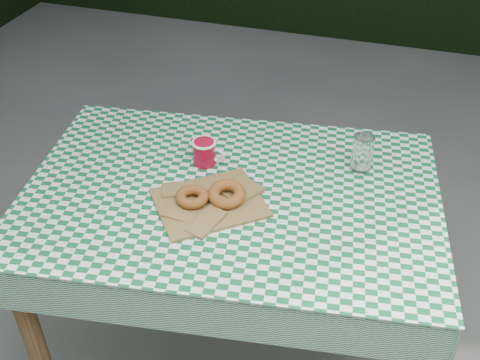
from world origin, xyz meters
name	(u,v)px	position (x,y,z in m)	size (l,w,h in m)	color
ground	(282,344)	(0.00, 0.00, 0.00)	(60.00, 60.00, 0.00)	#52524D
table	(232,279)	(-0.17, -0.07, 0.38)	(1.22, 0.81, 0.75)	brown
tablecloth	(231,192)	(-0.17, -0.07, 0.75)	(1.24, 0.83, 0.01)	#0E5C2E
paper_bag	(209,202)	(-0.21, -0.15, 0.76)	(0.30, 0.24, 0.02)	olive
bagel_front	(192,197)	(-0.26, -0.16, 0.79)	(0.10, 0.10, 0.03)	#93591E
bagel_back	(227,194)	(-0.17, -0.13, 0.79)	(0.11, 0.11, 0.03)	#954C1F
coffee_mug	(204,152)	(-0.30, 0.04, 0.80)	(0.14, 0.14, 0.08)	maroon
drinking_glass	(362,153)	(0.18, 0.16, 0.81)	(0.07, 0.07, 0.12)	white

